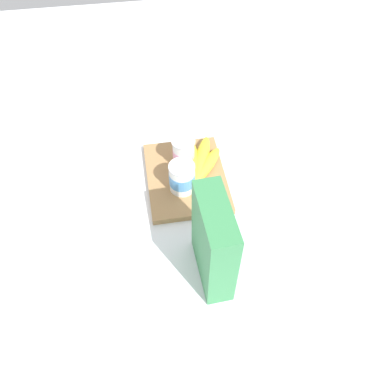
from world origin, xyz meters
The scene contains 6 objects.
ground_plane centered at (0.00, 0.00, 0.00)m, with size 2.40×2.40×0.00m, color white.
cutting_board centered at (0.00, 0.00, 0.01)m, with size 0.30×0.23×0.02m, color #A37A4C.
cereal_box centered at (-0.31, -0.02, 0.12)m, with size 0.18×0.06×0.25m, color #38844C.
yogurt_cup_front centered at (-0.05, 0.02, 0.06)m, with size 0.07×0.07×0.09m.
yogurt_cup_back centered at (0.04, 0.00, 0.07)m, with size 0.07×0.07×0.10m.
banana_bunch centered at (0.03, -0.05, 0.04)m, with size 0.19×0.12×0.04m.
Camera 1 is at (-0.76, 0.11, 0.86)m, focal length 36.17 mm.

